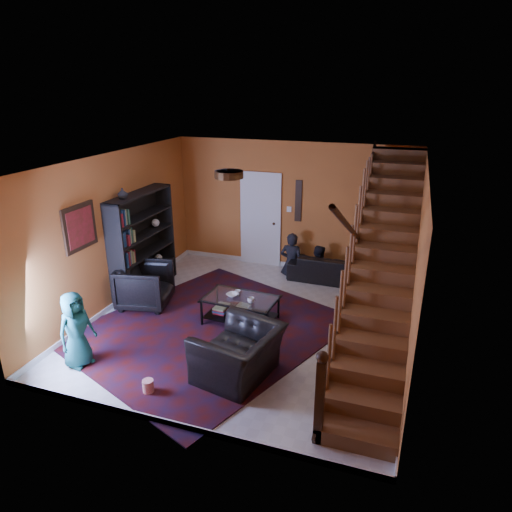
# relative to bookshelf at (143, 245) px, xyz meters

# --- Properties ---
(floor) EXTENTS (5.50, 5.50, 0.00)m
(floor) POSITION_rel_bookshelf_xyz_m (2.40, -0.60, -0.96)
(floor) COLOR beige
(floor) RESTS_ON ground
(room) EXTENTS (5.50, 5.50, 5.50)m
(room) POSITION_rel_bookshelf_xyz_m (1.07, 0.73, -0.91)
(room) COLOR #C36B2B
(room) RESTS_ON ground
(staircase) EXTENTS (0.95, 5.02, 3.18)m
(staircase) POSITION_rel_bookshelf_xyz_m (4.53, -0.60, 0.43)
(staircase) COLOR brown
(staircase) RESTS_ON floor
(bookshelf) EXTENTS (0.35, 1.80, 2.00)m
(bookshelf) POSITION_rel_bookshelf_xyz_m (0.00, 0.00, 0.00)
(bookshelf) COLOR black
(bookshelf) RESTS_ON floor
(door) EXTENTS (0.82, 0.05, 2.05)m
(door) POSITION_rel_bookshelf_xyz_m (1.70, 2.12, 0.06)
(door) COLOR silver
(door) RESTS_ON floor
(framed_picture) EXTENTS (0.04, 0.74, 0.74)m
(framed_picture) POSITION_rel_bookshelf_xyz_m (-0.17, -1.50, 0.79)
(framed_picture) COLOR maroon
(framed_picture) RESTS_ON room
(wall_hanging) EXTENTS (0.14, 0.03, 0.90)m
(wall_hanging) POSITION_rel_bookshelf_xyz_m (2.55, 2.13, 0.59)
(wall_hanging) COLOR black
(wall_hanging) RESTS_ON room
(ceiling_fixture) EXTENTS (0.40, 0.40, 0.10)m
(ceiling_fixture) POSITION_rel_bookshelf_xyz_m (2.40, -1.40, 1.78)
(ceiling_fixture) COLOR #3F2814
(ceiling_fixture) RESTS_ON room
(rug) EXTENTS (4.82, 5.10, 0.02)m
(rug) POSITION_rel_bookshelf_xyz_m (1.82, -1.06, -0.95)
(rug) COLOR #410D0B
(rug) RESTS_ON floor
(sofa) EXTENTS (1.88, 0.76, 0.54)m
(sofa) POSITION_rel_bookshelf_xyz_m (3.47, 1.70, -0.69)
(sofa) COLOR black
(sofa) RESTS_ON floor
(armchair_left) EXTENTS (1.07, 1.05, 0.82)m
(armchair_left) POSITION_rel_bookshelf_xyz_m (0.35, -0.60, -0.55)
(armchair_left) COLOR black
(armchair_left) RESTS_ON floor
(armchair_right) EXTENTS (1.21, 1.32, 0.74)m
(armchair_right) POSITION_rel_bookshelf_xyz_m (2.78, -2.11, -0.59)
(armchair_right) COLOR black
(armchair_right) RESTS_ON floor
(person_adult_a) EXTENTS (0.51, 0.34, 1.39)m
(person_adult_a) POSITION_rel_bookshelf_xyz_m (2.54, 1.75, -0.72)
(person_adult_a) COLOR black
(person_adult_a) RESTS_ON sofa
(person_adult_b) EXTENTS (0.60, 0.48, 1.17)m
(person_adult_b) POSITION_rel_bookshelf_xyz_m (3.11, 1.75, -0.83)
(person_adult_b) COLOR black
(person_adult_b) RESTS_ON sofa
(person_child) EXTENTS (0.49, 0.64, 1.17)m
(person_child) POSITION_rel_bookshelf_xyz_m (0.45, -2.59, -0.38)
(person_child) COLOR #175855
(person_child) RESTS_ON armchair_left
(coffee_table) EXTENTS (1.29, 0.81, 0.47)m
(coffee_table) POSITION_rel_bookshelf_xyz_m (2.25, -0.63, -0.69)
(coffee_table) COLOR black
(coffee_table) RESTS_ON floor
(cup_a) EXTENTS (0.12, 0.12, 0.09)m
(cup_a) POSITION_rel_bookshelf_xyz_m (2.49, -0.75, -0.45)
(cup_a) COLOR #999999
(cup_a) RESTS_ON coffee_table
(cup_b) EXTENTS (0.12, 0.12, 0.10)m
(cup_b) POSITION_rel_bookshelf_xyz_m (2.18, -0.56, -0.44)
(cup_b) COLOR #999999
(cup_b) RESTS_ON coffee_table
(bowl) EXTENTS (0.26, 0.26, 0.05)m
(bowl) POSITION_rel_bookshelf_xyz_m (2.10, -0.62, -0.47)
(bowl) COLOR #999999
(bowl) RESTS_ON coffee_table
(vase) EXTENTS (0.18, 0.18, 0.19)m
(vase) POSITION_rel_bookshelf_xyz_m (-0.00, -0.50, 1.13)
(vase) COLOR #999999
(vase) RESTS_ON bookshelf
(popcorn_bucket) EXTENTS (0.19, 0.19, 0.17)m
(popcorn_bucket) POSITION_rel_bookshelf_xyz_m (1.76, -2.85, -0.86)
(popcorn_bucket) COLOR red
(popcorn_bucket) RESTS_ON rug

